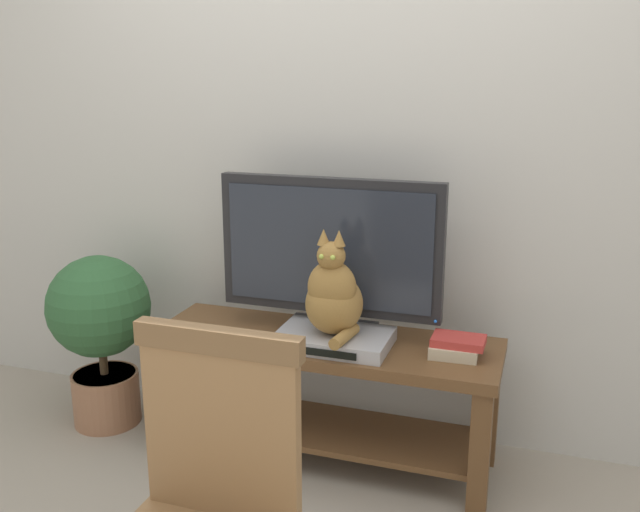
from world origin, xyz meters
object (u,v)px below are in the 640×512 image
(media_box, at_px, (334,339))
(wooden_chair, at_px, (203,509))
(tv, at_px, (330,253))
(potted_plant, at_px, (100,325))
(cat, at_px, (333,296))
(book_stack, at_px, (456,346))
(tv_stand, at_px, (324,376))

(media_box, height_order, wooden_chair, wooden_chair)
(tv, height_order, media_box, tv)
(tv, relative_size, potted_plant, 1.15)
(potted_plant, bearing_deg, wooden_chair, -45.97)
(cat, height_order, book_stack, cat)
(cat, relative_size, wooden_chair, 0.43)
(cat, height_order, wooden_chair, cat)
(tv, xyz_separation_m, media_box, (0.06, -0.13, -0.30))
(potted_plant, bearing_deg, tv, 4.97)
(wooden_chair, distance_m, potted_plant, 1.58)
(tv, bearing_deg, book_stack, -9.19)
(tv_stand, relative_size, cat, 3.35)
(cat, bearing_deg, wooden_chair, -88.74)
(cat, distance_m, book_stack, 0.48)
(media_box, distance_m, cat, 0.18)
(media_box, bearing_deg, potted_plant, 177.99)
(media_box, xyz_separation_m, wooden_chair, (0.03, -1.10, -0.00))
(tv_stand, distance_m, media_box, 0.20)
(tv_stand, distance_m, tv, 0.49)
(wooden_chair, bearing_deg, potted_plant, 134.03)
(wooden_chair, relative_size, book_stack, 4.79)
(book_stack, bearing_deg, tv, 170.81)
(tv, distance_m, cat, 0.19)
(media_box, bearing_deg, tv, 114.82)
(tv_stand, distance_m, potted_plant, 1.02)
(wooden_chair, relative_size, potted_plant, 1.24)
(cat, distance_m, wooden_chair, 1.10)
(tv_stand, height_order, media_box, media_box)
(cat, bearing_deg, tv_stand, 130.05)
(book_stack, relative_size, potted_plant, 0.26)
(tv_stand, height_order, cat, cat)
(cat, relative_size, book_stack, 2.05)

